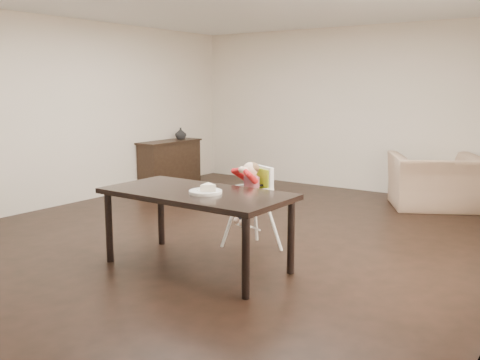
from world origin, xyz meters
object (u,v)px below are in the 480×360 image
object	(u,v)px
armchair	(435,173)
sideboard	(170,163)
dining_table	(197,199)
high_chair	(253,188)

from	to	relation	value
armchair	sideboard	xyz separation A→B (m)	(-4.32, -0.82, -0.12)
dining_table	armchair	bearing A→B (deg)	73.71
dining_table	sideboard	bearing A→B (deg)	135.79
dining_table	high_chair	world-z (taller)	high_chair
dining_table	high_chair	xyz separation A→B (m)	(0.10, 0.82, -0.01)
high_chair	armchair	distance (m)	3.27
armchair	dining_table	bearing A→B (deg)	44.80
dining_table	armchair	xyz separation A→B (m)	(1.14, 3.91, -0.16)
dining_table	sideboard	xyz separation A→B (m)	(-3.18, 3.09, -0.27)
high_chair	dining_table	bearing A→B (deg)	-74.48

